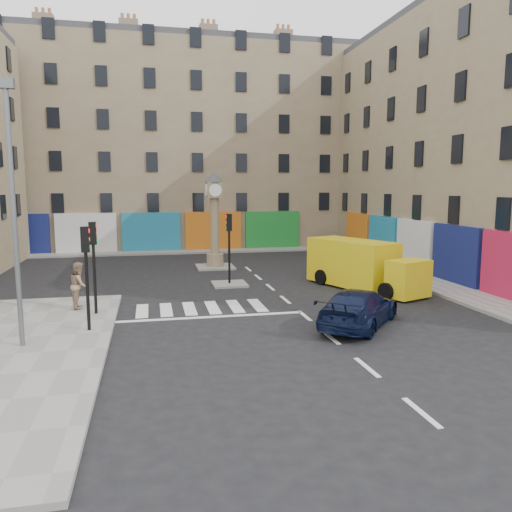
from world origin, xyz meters
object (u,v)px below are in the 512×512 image
object	(u,v)px
traffic_light_left_far	(94,253)
lamp_post	(13,201)
yellow_van	(361,265)
traffic_light_left_near	(86,262)
navy_sedan	(359,308)
clock_pillar	(215,213)
pedestrian_tan	(79,285)
traffic_light_island	(229,237)

from	to	relation	value
traffic_light_left_far	lamp_post	distance (m)	4.77
yellow_van	traffic_light_left_far	bearing A→B (deg)	171.83
traffic_light_left_near	yellow_van	distance (m)	14.07
lamp_post	navy_sedan	bearing A→B (deg)	1.74
traffic_light_left_far	yellow_van	size ratio (longest dim) A/B	0.53
traffic_light_left_near	traffic_light_left_far	xyz separation A→B (m)	(0.00, 2.40, 0.00)
clock_pillar	pedestrian_tan	size ratio (longest dim) A/B	3.13
traffic_light_left_near	lamp_post	world-z (taller)	lamp_post
traffic_light_island	navy_sedan	xyz separation A→B (m)	(3.54, -8.84, -1.88)
lamp_post	clock_pillar	bearing A→B (deg)	61.65
clock_pillar	pedestrian_tan	xyz separation A→B (m)	(-7.05, -10.26, -2.42)
lamp_post	yellow_van	world-z (taller)	lamp_post
clock_pillar	yellow_van	xyz separation A→B (m)	(6.54, -8.23, -2.33)
lamp_post	pedestrian_tan	bearing A→B (deg)	76.93
lamp_post	navy_sedan	xyz separation A→B (m)	(11.74, 0.36, -4.08)
navy_sedan	yellow_van	xyz separation A→B (m)	(3.00, 6.61, 0.51)
traffic_light_left_far	lamp_post	bearing A→B (deg)	-116.57
traffic_light_left_far	pedestrian_tan	xyz separation A→B (m)	(-0.75, 1.14, -1.50)
lamp_post	clock_pillar	distance (m)	17.31
traffic_light_left_near	clock_pillar	bearing A→B (deg)	65.45
navy_sedan	clock_pillar	bearing A→B (deg)	-35.56
traffic_light_left_far	traffic_light_island	distance (m)	8.30
traffic_light_left_far	lamp_post	world-z (taller)	lamp_post
traffic_light_left_far	yellow_van	world-z (taller)	traffic_light_left_far
traffic_light_left_near	clock_pillar	xyz separation A→B (m)	(6.30, 13.80, 0.93)
traffic_light_island	lamp_post	size ratio (longest dim) A/B	0.45
traffic_light_island	lamp_post	world-z (taller)	lamp_post
traffic_light_left_near	pedestrian_tan	bearing A→B (deg)	102.03
clock_pillar	pedestrian_tan	bearing A→B (deg)	-124.52
traffic_light_left_near	lamp_post	size ratio (longest dim) A/B	0.45
clock_pillar	yellow_van	bearing A→B (deg)	-51.50
traffic_light_left_far	navy_sedan	distance (m)	10.60
traffic_light_left_near	yellow_van	xyz separation A→B (m)	(12.84, 5.57, -1.40)
traffic_light_island	lamp_post	xyz separation A→B (m)	(-8.20, -9.20, 2.20)
traffic_light_left_near	pedestrian_tan	xyz separation A→B (m)	(-0.75, 3.54, -1.50)
clock_pillar	navy_sedan	size ratio (longest dim) A/B	1.25
lamp_post	yellow_van	distance (m)	16.69
traffic_light_island	traffic_light_left_near	bearing A→B (deg)	-128.93
yellow_van	pedestrian_tan	world-z (taller)	yellow_van
lamp_post	yellow_van	bearing A→B (deg)	25.30
traffic_light_left_near	pedestrian_tan	world-z (taller)	traffic_light_left_near
navy_sedan	yellow_van	world-z (taller)	yellow_van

